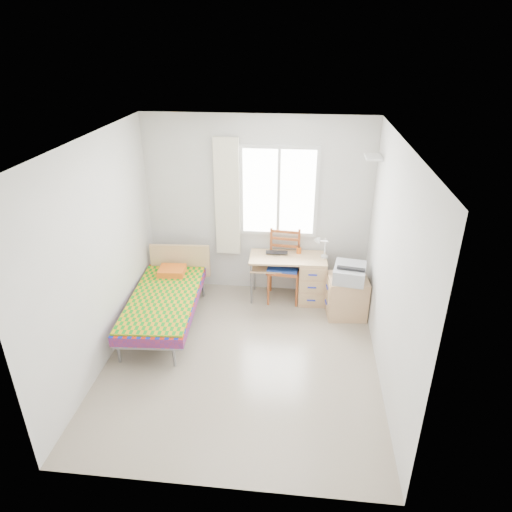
{
  "coord_description": "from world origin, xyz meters",
  "views": [
    {
      "loc": [
        0.64,
        -4.36,
        3.52
      ],
      "look_at": [
        0.11,
        0.55,
        1.12
      ],
      "focal_mm": 32.0,
      "sensor_mm": 36.0,
      "label": 1
    }
  ],
  "objects_px": {
    "desk": "(307,277)",
    "printer": "(350,272)",
    "chair": "(284,262)",
    "bed": "(166,298)",
    "cabinet": "(346,296)"
  },
  "relations": [
    {
      "from": "chair",
      "to": "cabinet",
      "type": "height_order",
      "value": "chair"
    },
    {
      "from": "printer",
      "to": "chair",
      "type": "bearing_deg",
      "value": 164.24
    },
    {
      "from": "desk",
      "to": "printer",
      "type": "height_order",
      "value": "printer"
    },
    {
      "from": "cabinet",
      "to": "printer",
      "type": "distance_m",
      "value": 0.39
    },
    {
      "from": "desk",
      "to": "bed",
      "type": "bearing_deg",
      "value": -158.46
    },
    {
      "from": "cabinet",
      "to": "printer",
      "type": "height_order",
      "value": "printer"
    },
    {
      "from": "desk",
      "to": "chair",
      "type": "bearing_deg",
      "value": 171.34
    },
    {
      "from": "desk",
      "to": "chair",
      "type": "relative_size",
      "value": 1.06
    },
    {
      "from": "printer",
      "to": "desk",
      "type": "bearing_deg",
      "value": 155.18
    },
    {
      "from": "chair",
      "to": "printer",
      "type": "xyz_separation_m",
      "value": [
        0.89,
        -0.41,
        0.1
      ]
    },
    {
      "from": "chair",
      "to": "cabinet",
      "type": "distance_m",
      "value": 1.0
    },
    {
      "from": "desk",
      "to": "printer",
      "type": "distance_m",
      "value": 0.73
    },
    {
      "from": "bed",
      "to": "desk",
      "type": "relative_size",
      "value": 1.69
    },
    {
      "from": "bed",
      "to": "chair",
      "type": "xyz_separation_m",
      "value": [
        1.53,
        0.85,
        0.2
      ]
    },
    {
      "from": "printer",
      "to": "bed",
      "type": "bearing_deg",
      "value": -160.56
    }
  ]
}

